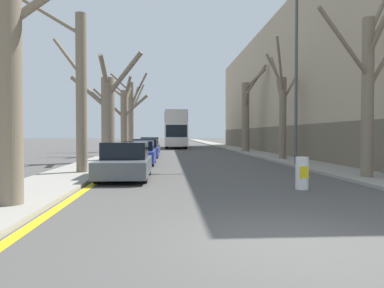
{
  "coord_description": "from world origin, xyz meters",
  "views": [
    {
      "loc": [
        -1.88,
        -5.67,
        1.71
      ],
      "look_at": [
        0.78,
        35.2,
        0.62
      ],
      "focal_mm": 35.0,
      "sensor_mm": 36.0,
      "label": 1
    }
  ],
  "objects_px": {
    "street_tree_left_1": "(79,86)",
    "parked_car_2": "(146,149)",
    "parked_car_0": "(125,162)",
    "parked_car_3": "(150,146)",
    "traffic_bollard": "(302,173)",
    "double_decker_bus": "(176,128)",
    "lamp_post": "(295,71)",
    "street_tree_right_0": "(369,83)",
    "street_tree_right_2": "(246,113)",
    "street_tree_left_0": "(10,33)",
    "street_tree_left_4": "(131,112)",
    "street_tree_left_3": "(124,117)",
    "parked_car_1": "(139,153)",
    "street_tree_left_2": "(108,113)",
    "street_tree_right_1": "(282,109)"
  },
  "relations": [
    {
      "from": "street_tree_left_2",
      "to": "parked_car_2",
      "type": "relative_size",
      "value": 1.48
    },
    {
      "from": "lamp_post",
      "to": "traffic_bollard",
      "type": "bearing_deg",
      "value": -107.42
    },
    {
      "from": "street_tree_right_0",
      "to": "street_tree_right_1",
      "type": "bearing_deg",
      "value": 90.15
    },
    {
      "from": "lamp_post",
      "to": "street_tree_right_2",
      "type": "bearing_deg",
      "value": 87.82
    },
    {
      "from": "street_tree_left_0",
      "to": "street_tree_right_2",
      "type": "height_order",
      "value": "street_tree_left_0"
    },
    {
      "from": "street_tree_left_4",
      "to": "parked_car_0",
      "type": "xyz_separation_m",
      "value": [
        1.98,
        -22.71,
        -3.25
      ]
    },
    {
      "from": "parked_car_0",
      "to": "parked_car_2",
      "type": "height_order",
      "value": "parked_car_0"
    },
    {
      "from": "street_tree_left_0",
      "to": "parked_car_0",
      "type": "xyz_separation_m",
      "value": [
        1.9,
        5.7,
        -3.32
      ]
    },
    {
      "from": "street_tree_left_3",
      "to": "street_tree_right_1",
      "type": "xyz_separation_m",
      "value": [
        10.91,
        -5.94,
        0.31
      ]
    },
    {
      "from": "parked_car_1",
      "to": "lamp_post",
      "type": "height_order",
      "value": "lamp_post"
    },
    {
      "from": "street_tree_left_0",
      "to": "lamp_post",
      "type": "height_order",
      "value": "lamp_post"
    },
    {
      "from": "lamp_post",
      "to": "street_tree_right_0",
      "type": "bearing_deg",
      "value": -83.28
    },
    {
      "from": "street_tree_left_3",
      "to": "street_tree_right_2",
      "type": "xyz_separation_m",
      "value": [
        10.78,
        4.55,
        0.65
      ]
    },
    {
      "from": "street_tree_right_0",
      "to": "street_tree_right_2",
      "type": "height_order",
      "value": "street_tree_right_2"
    },
    {
      "from": "street_tree_left_1",
      "to": "parked_car_3",
      "type": "relative_size",
      "value": 1.75
    },
    {
      "from": "street_tree_right_0",
      "to": "parked_car_3",
      "type": "bearing_deg",
      "value": 113.84
    },
    {
      "from": "street_tree_left_4",
      "to": "lamp_post",
      "type": "distance_m",
      "value": 20.37
    },
    {
      "from": "parked_car_1",
      "to": "parked_car_3",
      "type": "distance_m",
      "value": 12.95
    },
    {
      "from": "street_tree_right_2",
      "to": "lamp_post",
      "type": "height_order",
      "value": "lamp_post"
    },
    {
      "from": "parked_car_1",
      "to": "traffic_bollard",
      "type": "xyz_separation_m",
      "value": [
        5.76,
        -9.85,
        -0.13
      ]
    },
    {
      "from": "street_tree_left_1",
      "to": "parked_car_0",
      "type": "xyz_separation_m",
      "value": [
        2.11,
        -1.68,
        -3.07
      ]
    },
    {
      "from": "street_tree_left_3",
      "to": "parked_car_2",
      "type": "distance_m",
      "value": 3.9
    },
    {
      "from": "double_decker_bus",
      "to": "parked_car_2",
      "type": "relative_size",
      "value": 2.31
    },
    {
      "from": "street_tree_right_1",
      "to": "parked_car_3",
      "type": "xyz_separation_m",
      "value": [
        -9.07,
        10.11,
        -2.68
      ]
    },
    {
      "from": "street_tree_right_1",
      "to": "street_tree_left_0",
      "type": "bearing_deg",
      "value": -125.72
    },
    {
      "from": "parked_car_0",
      "to": "double_decker_bus",
      "type": "bearing_deg",
      "value": 85.33
    },
    {
      "from": "parked_car_3",
      "to": "lamp_post",
      "type": "height_order",
      "value": "lamp_post"
    },
    {
      "from": "parked_car_3",
      "to": "lamp_post",
      "type": "bearing_deg",
      "value": -59.94
    },
    {
      "from": "street_tree_left_1",
      "to": "lamp_post",
      "type": "distance_m",
      "value": 11.13
    },
    {
      "from": "parked_car_3",
      "to": "street_tree_left_1",
      "type": "bearing_deg",
      "value": -96.69
    },
    {
      "from": "street_tree_left_3",
      "to": "street_tree_right_1",
      "type": "bearing_deg",
      "value": -28.59
    },
    {
      "from": "double_decker_bus",
      "to": "parked_car_3",
      "type": "relative_size",
      "value": 2.31
    },
    {
      "from": "street_tree_left_3",
      "to": "lamp_post",
      "type": "xyz_separation_m",
      "value": [
        10.22,
        -10.3,
        2.01
      ]
    },
    {
      "from": "street_tree_left_1",
      "to": "parked_car_2",
      "type": "height_order",
      "value": "street_tree_left_1"
    },
    {
      "from": "parked_car_1",
      "to": "parked_car_3",
      "type": "xyz_separation_m",
      "value": [
        0.0,
        12.95,
        0.03
      ]
    },
    {
      "from": "street_tree_left_1",
      "to": "traffic_bollard",
      "type": "xyz_separation_m",
      "value": [
        7.87,
        -4.81,
        -3.23
      ]
    },
    {
      "from": "street_tree_right_1",
      "to": "parked_car_0",
      "type": "height_order",
      "value": "street_tree_right_1"
    },
    {
      "from": "street_tree_right_0",
      "to": "street_tree_left_1",
      "type": "bearing_deg",
      "value": 166.96
    },
    {
      "from": "street_tree_left_0",
      "to": "street_tree_left_1",
      "type": "distance_m",
      "value": 7.39
    },
    {
      "from": "street_tree_left_1",
      "to": "traffic_bollard",
      "type": "height_order",
      "value": "street_tree_left_1"
    },
    {
      "from": "double_decker_bus",
      "to": "lamp_post",
      "type": "bearing_deg",
      "value": -77.62
    },
    {
      "from": "street_tree_left_4",
      "to": "lamp_post",
      "type": "relative_size",
      "value": 0.84
    },
    {
      "from": "parked_car_0",
      "to": "parked_car_3",
      "type": "xyz_separation_m",
      "value": [
        0.0,
        19.67,
        0.01
      ]
    },
    {
      "from": "parked_car_0",
      "to": "parked_car_2",
      "type": "xyz_separation_m",
      "value": [
        0.0,
        13.03,
        -0.02
      ]
    },
    {
      "from": "street_tree_right_2",
      "to": "street_tree_left_0",
      "type": "bearing_deg",
      "value": -112.84
    },
    {
      "from": "street_tree_left_1",
      "to": "street_tree_left_4",
      "type": "distance_m",
      "value": 21.02
    },
    {
      "from": "street_tree_left_1",
      "to": "parked_car_0",
      "type": "distance_m",
      "value": 4.09
    },
    {
      "from": "traffic_bollard",
      "to": "street_tree_left_3",
      "type": "bearing_deg",
      "value": 112.21
    },
    {
      "from": "street_tree_right_2",
      "to": "parked_car_1",
      "type": "relative_size",
      "value": 1.81
    },
    {
      "from": "street_tree_left_0",
      "to": "street_tree_right_2",
      "type": "xyz_separation_m",
      "value": [
        10.84,
        25.75,
        -0.3
      ]
    }
  ]
}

